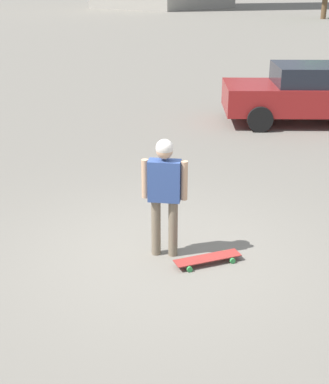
{
  "coord_description": "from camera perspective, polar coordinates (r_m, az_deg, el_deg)",
  "views": [
    {
      "loc": [
        -4.11,
        4.85,
        3.45
      ],
      "look_at": [
        0.0,
        0.0,
        0.9
      ],
      "focal_mm": 50.0,
      "sensor_mm": 36.0,
      "label": 1
    }
  ],
  "objects": [
    {
      "name": "person",
      "position": [
        6.82,
        0.0,
        0.66
      ],
      "size": [
        0.52,
        0.39,
        1.6
      ],
      "rotation": [
        0.0,
        0.0,
        -2.58
      ],
      "color": "#7A6B56",
      "rests_on": "ground_plane"
    },
    {
      "name": "car_parked_near",
      "position": [
        14.17,
        14.95,
        10.16
      ],
      "size": [
        4.34,
        4.02,
        1.47
      ],
      "rotation": [
        0.0,
        0.0,
        0.68
      ],
      "color": "maroon",
      "rests_on": "ground_plane"
    },
    {
      "name": "skateboard",
      "position": [
        7.01,
        4.62,
        -7.09
      ],
      "size": [
        0.61,
        0.88,
        0.09
      ],
      "rotation": [
        0.0,
        0.0,
        1.07
      ],
      "color": "#A5332D",
      "rests_on": "ground_plane"
    },
    {
      "name": "ground_plane",
      "position": [
        7.24,
        0.0,
        -6.64
      ],
      "size": [
        220.0,
        220.0,
        0.0
      ],
      "primitive_type": "plane",
      "color": "gray"
    }
  ]
}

